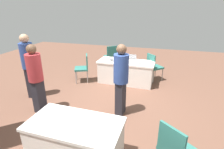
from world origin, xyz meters
TOP-DOWN VIEW (x-y plane):
  - ground_plane at (0.00, 0.00)m, footprint 14.40×14.40m
  - table_foreground at (-0.02, -1.75)m, footprint 1.87×0.82m
  - table_mid_right at (0.10, 1.69)m, footprint 1.53×0.85m
  - chair_near_front at (-0.89, -2.19)m, footprint 0.62×0.62m
  - chair_tucked_left at (1.38, -1.45)m, footprint 0.58×0.58m
  - chair_tucked_right at (0.86, -3.00)m, footprint 0.61×0.61m
  - chair_aisle at (-1.44, 1.60)m, footprint 0.62×0.62m
  - person_presenter at (1.66, 0.55)m, footprint 0.36×0.36m
  - person_attendee_standing at (2.34, -0.05)m, footprint 0.39×0.39m
  - person_organiser at (-0.28, 0.12)m, footprint 0.38×0.38m
  - laptop_silver at (-0.17, -1.85)m, footprint 0.33×0.31m
  - yarn_ball at (0.46, -1.65)m, footprint 0.11×0.11m
  - scissors_red at (-0.54, -1.60)m, footprint 0.18×0.11m

SIDE VIEW (x-z plane):
  - ground_plane at x=0.00m, z-range 0.00..0.00m
  - table_foreground at x=-0.02m, z-range 0.00..0.75m
  - table_mid_right at x=0.10m, z-range 0.00..0.75m
  - chair_tucked_left at x=1.38m, z-range 0.07..1.01m
  - chair_near_front at x=-0.89m, z-range 0.07..1.02m
  - chair_tucked_right at x=0.86m, z-range 0.07..1.04m
  - chair_aisle at x=-1.44m, z-range 0.08..1.04m
  - scissors_red at x=-0.54m, z-range 0.75..0.75m
  - laptop_silver at x=-0.17m, z-range 0.68..0.89m
  - yarn_ball at x=0.46m, z-range 0.75..0.86m
  - person_presenter at x=1.66m, z-range 0.10..1.77m
  - person_organiser at x=-0.28m, z-range 0.10..1.80m
  - person_attendee_standing at x=2.34m, z-range 0.11..1.90m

